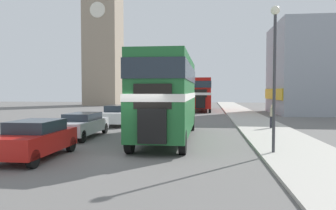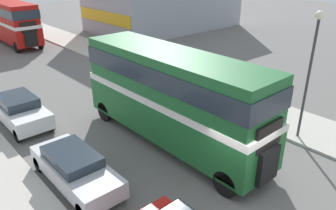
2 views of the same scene
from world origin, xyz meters
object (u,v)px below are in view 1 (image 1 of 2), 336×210
object	(u,v)px
car_parked_near	(35,139)
bus_distant	(201,92)
church_tower	(103,24)
double_decker_bus	(168,92)
car_parked_far	(118,115)
street_lamp	(275,57)
car_parked_mid	(82,125)
pedestrian_walking	(272,115)

from	to	relation	value
car_parked_near	bus_distant	bearing A→B (deg)	79.51
car_parked_near	church_tower	size ratio (longest dim) A/B	0.14
double_decker_bus	bus_distant	xyz separation A→B (m)	(1.29, 25.71, -0.10)
car_parked_far	street_lamp	bearing A→B (deg)	-48.05
bus_distant	car_parked_mid	size ratio (longest dim) A/B	2.41
car_parked_far	church_tower	distance (m)	37.94
double_decker_bus	bus_distant	distance (m)	25.74
bus_distant	street_lamp	world-z (taller)	street_lamp
double_decker_bus	car_parked_near	xyz separation A→B (m)	(-4.50, -5.54, -1.80)
bus_distant	church_tower	size ratio (longest dim) A/B	0.39
car_parked_mid	church_tower	bearing A→B (deg)	106.37
pedestrian_walking	church_tower	distance (m)	43.79
car_parked_near	car_parked_far	bearing A→B (deg)	90.46
car_parked_mid	car_parked_far	bearing A→B (deg)	87.83
car_parked_near	car_parked_mid	xyz separation A→B (m)	(-0.34, 5.64, -0.04)
street_lamp	church_tower	size ratio (longest dim) A/B	0.21
double_decker_bus	church_tower	world-z (taller)	church_tower
double_decker_bus	street_lamp	distance (m)	6.23
car_parked_near	street_lamp	size ratio (longest dim) A/B	0.68
double_decker_bus	car_parked_mid	world-z (taller)	double_decker_bus
bus_distant	car_parked_far	distance (m)	20.04
street_lamp	car_parked_far	bearing A→B (deg)	131.95
double_decker_bus	church_tower	size ratio (longest dim) A/B	0.36
car_parked_mid	car_parked_far	xyz separation A→B (m)	(0.25, 6.52, 0.06)
street_lamp	church_tower	bearing A→B (deg)	115.98
car_parked_near	pedestrian_walking	distance (m)	15.26
church_tower	pedestrian_walking	bearing A→B (deg)	-56.58
car_parked_near	pedestrian_walking	world-z (taller)	pedestrian_walking
car_parked_near	church_tower	distance (m)	48.98
bus_distant	pedestrian_walking	distance (m)	21.24
double_decker_bus	pedestrian_walking	xyz separation A→B (m)	(6.41, 5.14, -1.55)
pedestrian_walking	car_parked_near	bearing A→B (deg)	-135.59
car_parked_near	car_parked_far	size ratio (longest dim) A/B	0.90
car_parked_near	church_tower	xyz separation A→B (m)	(-12.04, 45.44, 13.77)
double_decker_bus	car_parked_mid	size ratio (longest dim) A/B	2.24
car_parked_mid	street_lamp	bearing A→B (deg)	-22.00
double_decker_bus	car_parked_far	bearing A→B (deg)	124.73
car_parked_far	car_parked_mid	bearing A→B (deg)	-92.17
car_parked_mid	pedestrian_walking	xyz separation A→B (m)	(11.25, 5.04, 0.29)
double_decker_bus	car_parked_mid	bearing A→B (deg)	178.80
car_parked_far	street_lamp	size ratio (longest dim) A/B	0.75
church_tower	car_parked_mid	bearing A→B (deg)	-73.63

